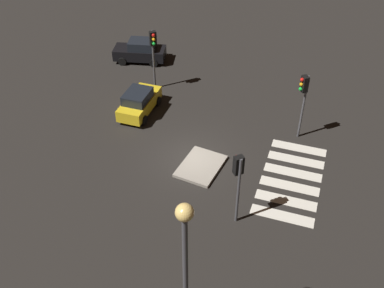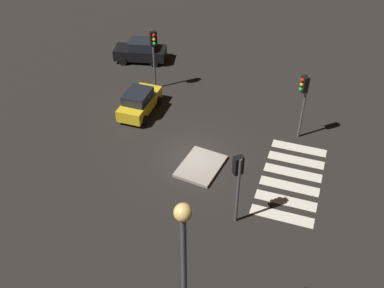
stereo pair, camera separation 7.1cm
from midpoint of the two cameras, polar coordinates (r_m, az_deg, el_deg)
The scene contains 9 objects.
ground_plane at distance 26.40m, azimuth 0.08°, elevation -1.70°, with size 80.00×80.00×0.00m, color black.
traffic_island at distance 25.68m, azimuth 1.19°, elevation -2.81°, with size 3.09×2.48×0.18m.
car_black at distance 36.09m, azimuth -6.40°, elevation 11.57°, with size 2.53×4.22×1.74m.
car_yellow at distance 29.86m, azimuth -6.56°, elevation 5.30°, with size 3.85×1.83×1.67m.
traffic_light_east at distance 26.89m, azimuth 13.96°, elevation 6.34°, with size 0.54×0.53×4.25m.
traffic_light_south at distance 20.95m, azimuth 5.88°, elevation -3.72°, with size 0.53×0.54×3.99m.
traffic_light_north at distance 31.10m, azimuth -4.78°, elevation 12.18°, with size 0.53×0.54×4.40m.
street_lamp at distance 14.65m, azimuth -0.88°, elevation -14.54°, with size 0.56×0.56×7.81m.
crosswalk_near at distance 25.58m, azimuth 12.44°, elevation -4.36°, with size 6.45×3.20×0.02m.
Camera 2 is at (-19.09, -6.58, 17.00)m, focal length 42.39 mm.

